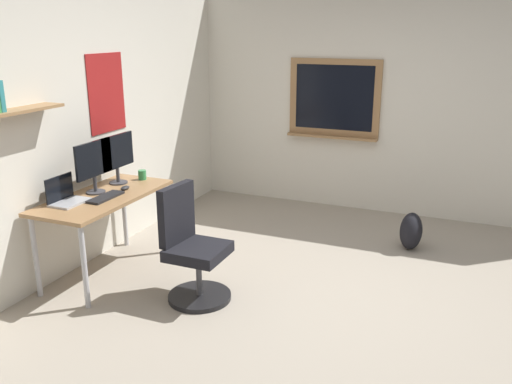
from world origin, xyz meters
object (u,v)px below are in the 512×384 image
object	(u,v)px
monitor_secondary	(117,155)
backpack	(411,231)
laptop	(66,197)
computer_mouse	(125,188)
keyboard	(106,197)
monitor_primary	(94,163)
coffee_mug	(142,175)
office_chair	(192,252)
desk	(104,204)

from	to	relation	value
monitor_secondary	backpack	size ratio (longest dim) A/B	1.23
laptop	computer_mouse	distance (m)	0.56
computer_mouse	backpack	world-z (taller)	computer_mouse
keyboard	computer_mouse	world-z (taller)	computer_mouse
monitor_primary	keyboard	distance (m)	0.33
monitor_secondary	computer_mouse	world-z (taller)	monitor_secondary
coffee_mug	monitor_secondary	bearing A→B (deg)	147.43
monitor_secondary	computer_mouse	size ratio (longest dim) A/B	4.46
monitor_primary	backpack	distance (m)	3.13
office_chair	laptop	distance (m)	1.17
computer_mouse	backpack	distance (m)	2.83
keyboard	coffee_mug	bearing A→B (deg)	4.56
desk	laptop	world-z (taller)	laptop
computer_mouse	coffee_mug	world-z (taller)	coffee_mug
desk	coffee_mug	world-z (taller)	coffee_mug
laptop	backpack	distance (m)	3.30
monitor_primary	monitor_secondary	xyz separation A→B (m)	(0.33, 0.00, 0.00)
desk	backpack	world-z (taller)	desk
office_chair	computer_mouse	bearing A→B (deg)	68.78
laptop	computer_mouse	bearing A→B (deg)	-23.69
monitor_primary	computer_mouse	world-z (taller)	monitor_primary
coffee_mug	office_chair	bearing A→B (deg)	-126.74
laptop	keyboard	world-z (taller)	laptop
desk	monitor_primary	world-z (taller)	monitor_primary
coffee_mug	monitor_primary	bearing A→B (deg)	166.57
laptop	monitor_secondary	size ratio (longest dim) A/B	0.67
office_chair	monitor_secondary	distance (m)	1.30
monitor_secondary	monitor_primary	bearing A→B (deg)	180.00
monitor_secondary	backpack	distance (m)	2.97
coffee_mug	backpack	size ratio (longest dim) A/B	0.24
laptop	office_chair	bearing A→B (deg)	-80.83
office_chair	computer_mouse	world-z (taller)	office_chair
office_chair	monitor_secondary	bearing A→B (deg)	65.00
laptop	keyboard	distance (m)	0.33
monitor_primary	backpack	size ratio (longest dim) A/B	1.23
keyboard	monitor_primary	bearing A→B (deg)	60.62
computer_mouse	keyboard	bearing A→B (deg)	180.00
laptop	monitor_primary	world-z (taller)	monitor_primary
office_chair	keyboard	xyz separation A→B (m)	(0.06, 0.86, 0.34)
office_chair	monitor_primary	xyz separation A→B (m)	(0.15, 1.04, 0.60)
office_chair	keyboard	size ratio (longest dim) A/B	2.57
keyboard	backpack	size ratio (longest dim) A/B	0.98
office_chair	monitor_primary	size ratio (longest dim) A/B	2.05
backpack	office_chair	bearing A→B (deg)	139.07
monitor_secondary	keyboard	bearing A→B (deg)	-157.71
computer_mouse	monitor_primary	bearing A→B (deg)	135.78
monitor_secondary	computer_mouse	bearing A→B (deg)	-130.33
desk	monitor_secondary	distance (m)	0.51
backpack	computer_mouse	bearing A→B (deg)	120.74
laptop	keyboard	bearing A→B (deg)	-44.12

